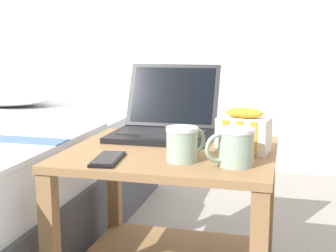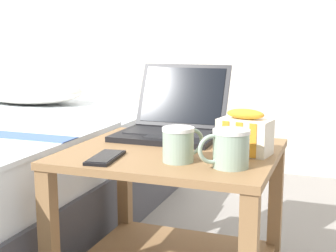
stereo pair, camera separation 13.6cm
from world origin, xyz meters
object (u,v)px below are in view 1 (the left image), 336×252
Objects in this scene: laptop at (165,122)px; mug_front_left at (183,142)px; mug_front_right at (235,145)px; snack_bag at (244,133)px; cell_phone at (108,159)px.

mug_front_left is (0.14, -0.33, 0.00)m from laptop.
mug_front_left is 0.93× the size of mug_front_right.
mug_front_right reaches higher than mug_front_left.
snack_bag reaches higher than cell_phone.
laptop is 2.10× the size of cell_phone.
mug_front_left is 0.71× the size of snack_bag.
mug_front_left reaches higher than cell_phone.
laptop is at bearing 129.56° from mug_front_right.
cell_phone is at bearing -166.44° from mug_front_left.
snack_bag is (0.15, 0.15, 0.01)m from mug_front_left.
laptop reaches higher than cell_phone.
laptop is 0.44m from mug_front_right.
mug_front_left is 0.69× the size of cell_phone.
cell_phone is (-0.20, -0.05, -0.05)m from mug_front_left.
cell_phone is at bearing -150.80° from snack_bag.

